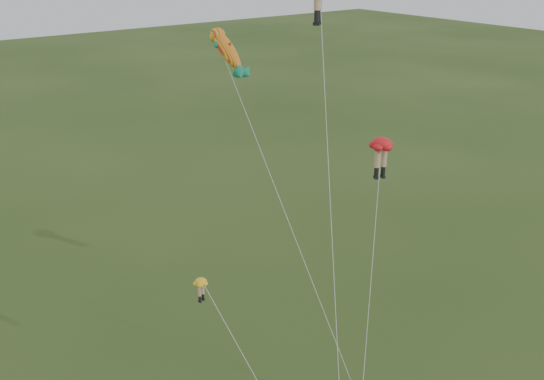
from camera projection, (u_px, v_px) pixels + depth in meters
legs_kite_red_mid at (381, 150)px, 34.89m from camera, size 8.42×7.67×13.20m
legs_kite_yellow at (209, 298)px, 30.72m from camera, size 1.61×8.57×7.75m
fish_kite at (227, 51)px, 31.65m from camera, size 2.20×11.79×19.68m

